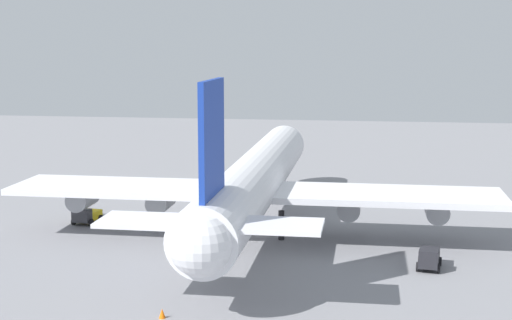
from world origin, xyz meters
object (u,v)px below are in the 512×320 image
maintenance_van (429,257)px  safety_cone_tail (162,313)px  safety_cone_nose (307,185)px  catering_truck (86,215)px  cargo_airplane (256,180)px

maintenance_van → safety_cone_tail: maintenance_van is taller
safety_cone_nose → maintenance_van: bearing=-159.0°
safety_cone_tail → maintenance_van: bearing=-53.1°
catering_truck → safety_cone_tail: 35.30m
cargo_airplane → safety_cone_tail: size_ratio=80.58×
maintenance_van → safety_cone_tail: bearing=126.9°
maintenance_van → safety_cone_nose: maintenance_van is taller
cargo_airplane → catering_truck: cargo_airplane is taller
maintenance_van → catering_truck: size_ratio=1.05×
safety_cone_nose → cargo_airplane: bearing=172.9°
catering_truck → maintenance_van: bearing=-107.5°
maintenance_van → cargo_airplane: bearing=59.0°
safety_cone_nose → safety_cone_tail: bearing=173.1°
cargo_airplane → maintenance_van: cargo_airplane is taller
maintenance_van → safety_cone_tail: size_ratio=5.25×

